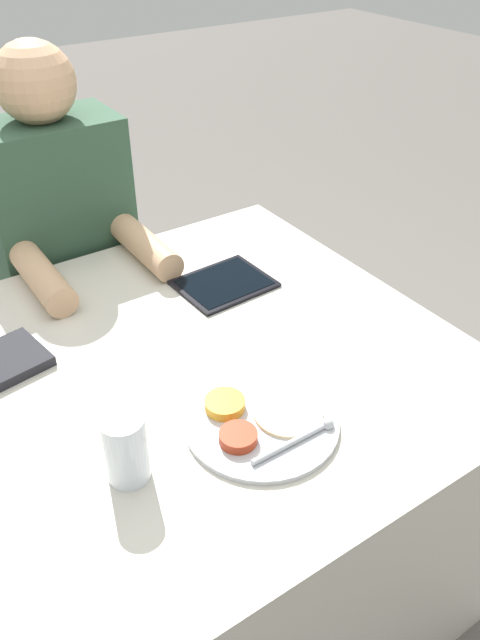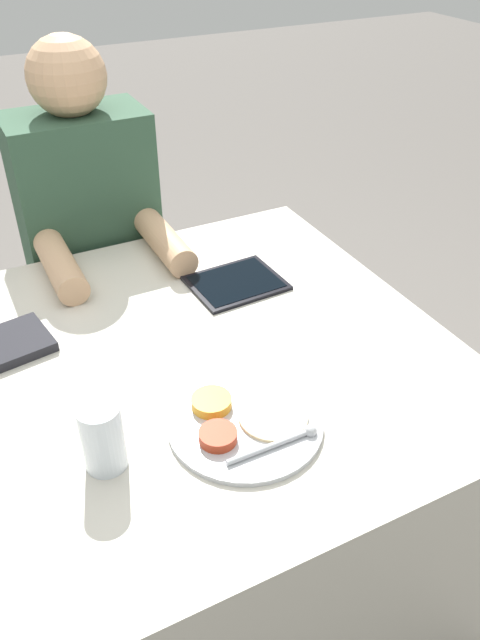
# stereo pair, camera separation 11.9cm
# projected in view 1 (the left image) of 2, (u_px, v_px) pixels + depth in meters

# --- Properties ---
(ground_plane) EXTENTS (12.00, 12.00, 0.00)m
(ground_plane) POSITION_uv_depth(u_px,v_px,m) (176.00, 586.00, 1.57)
(ground_plane) COLOR #605B56
(dining_table) EXTENTS (1.16, 0.97, 0.70)m
(dining_table) POSITION_uv_depth(u_px,v_px,m) (166.00, 495.00, 1.37)
(dining_table) COLOR beige
(dining_table) RESTS_ON ground_plane
(thali_tray) EXTENTS (0.26, 0.26, 0.03)m
(thali_tray) POSITION_uv_depth(u_px,v_px,m) (260.00, 421.00, 1.05)
(thali_tray) COLOR #B7BABF
(thali_tray) RESTS_ON dining_table
(tablet_device) EXTENTS (0.21, 0.17, 0.01)m
(tablet_device) POSITION_uv_depth(u_px,v_px,m) (224.00, 284.00, 1.41)
(tablet_device) COLOR black
(tablet_device) RESTS_ON dining_table
(person_diner) EXTENTS (0.34, 0.46, 1.18)m
(person_diner) POSITION_uv_depth(u_px,v_px,m) (73.00, 286.00, 1.68)
(person_diner) COLOR black
(person_diner) RESTS_ON ground_plane
(drinking_glass) EXTENTS (0.07, 0.07, 0.12)m
(drinking_glass) POSITION_uv_depth(u_px,v_px,m) (126.00, 448.00, 0.93)
(drinking_glass) COLOR silver
(drinking_glass) RESTS_ON dining_table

